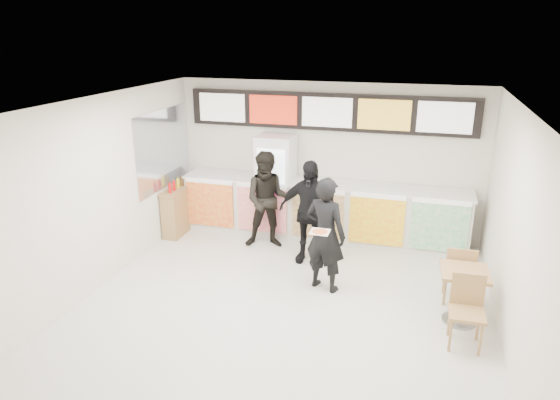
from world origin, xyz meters
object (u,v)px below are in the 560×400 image
at_px(service_counter, 321,210).
at_px(customer_left, 268,200).
at_px(customer_main, 325,235).
at_px(cafe_table, 463,287).
at_px(condiment_ledge, 177,211).
at_px(customer_mid, 309,212).
at_px(drinks_fridge, 276,185).

relative_size(service_counter, customer_left, 3.02).
bearing_deg(customer_left, service_counter, 22.66).
bearing_deg(customer_main, customer_left, -26.11).
bearing_deg(customer_left, cafe_table, -41.62).
bearing_deg(service_counter, customer_left, -142.90).
height_order(customer_left, condiment_ledge, customer_left).
distance_m(customer_main, customer_mid, 1.02).
xyz_separation_m(customer_main, cafe_table, (2.04, -0.42, -0.37)).
relative_size(customer_mid, cafe_table, 1.13).
distance_m(cafe_table, condiment_ledge, 5.62).
distance_m(drinks_fridge, condiment_ledge, 2.05).
height_order(service_counter, customer_mid, customer_mid).
bearing_deg(customer_left, customer_mid, -39.52).
relative_size(drinks_fridge, cafe_table, 1.22).
bearing_deg(cafe_table, customer_main, 166.11).
bearing_deg(service_counter, drinks_fridge, 179.01).
height_order(drinks_fridge, customer_mid, drinks_fridge).
bearing_deg(customer_mid, service_counter, 94.06).
bearing_deg(condiment_ledge, drinks_fridge, 17.95).
height_order(service_counter, cafe_table, service_counter).
height_order(customer_main, customer_mid, customer_mid).
distance_m(customer_left, cafe_table, 3.82).
xyz_separation_m(customer_mid, condiment_ledge, (-2.81, 0.48, -0.45)).
height_order(cafe_table, condiment_ledge, condiment_ledge).
bearing_deg(customer_mid, customer_left, 159.50).
relative_size(customer_left, customer_mid, 1.00).
height_order(service_counter, condiment_ledge, service_counter).
relative_size(cafe_table, condiment_ledge, 1.47).
bearing_deg(drinks_fridge, customer_main, -55.00).
height_order(drinks_fridge, customer_left, drinks_fridge).
xyz_separation_m(drinks_fridge, condiment_ledge, (-1.89, -0.61, -0.53)).
relative_size(customer_main, customer_left, 1.00).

